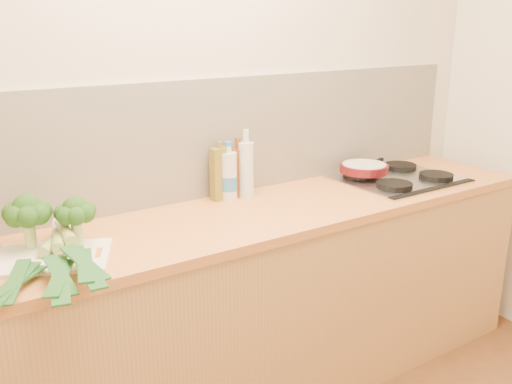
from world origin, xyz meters
The scene contains 14 objects.
room_shell centered at (0.00, 1.49, 1.17)m, with size 3.50×3.50×3.50m.
counter centered at (0.00, 1.20, 0.45)m, with size 3.20×0.62×0.90m.
gas_hob centered at (1.02, 1.20, 0.91)m, with size 0.58×0.50×0.04m.
chopping_board centered at (-0.72, 1.16, 0.91)m, with size 0.38×0.28×0.01m, color white.
broccoli_left centered at (-0.76, 1.27, 1.04)m, with size 0.17×0.17×0.20m.
broccoli_right centered at (-0.61, 1.21, 1.03)m, with size 0.14×0.15×0.18m.
leek_front centered at (-0.74, 1.16, 0.93)m, with size 0.44×0.61×0.04m.
leek_mid centered at (-0.70, 1.11, 0.95)m, with size 0.23×0.69×0.04m.
leek_back centered at (-0.67, 1.08, 0.97)m, with size 0.13×0.62×0.04m.
skillet centered at (0.89, 1.31, 0.96)m, with size 0.35×0.25×0.04m.
oil_tin centered at (0.10, 1.42, 1.02)m, with size 0.08×0.05×0.27m.
glass_bottle centered at (0.23, 1.40, 1.03)m, with size 0.07×0.07×0.31m.
amber_bottle centered at (0.20, 1.43, 1.02)m, with size 0.06×0.06×0.27m.
water_bottle centered at (0.14, 1.40, 1.00)m, with size 0.08×0.08×0.25m.
Camera 1 is at (-1.14, -0.73, 1.69)m, focal length 40.00 mm.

